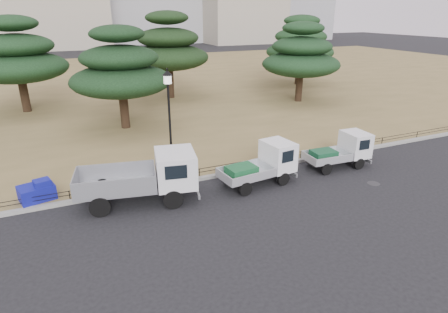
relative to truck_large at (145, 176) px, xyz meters
name	(u,v)px	position (x,y,z in m)	size (l,w,h in m)	color
ground	(242,199)	(3.94, -1.50, -1.21)	(220.00, 220.00, 0.00)	black
lawn	(122,84)	(3.94, 29.10, -1.14)	(120.00, 56.00, 0.15)	olive
curb	(219,175)	(3.94, 1.10, -1.13)	(120.00, 0.25, 0.16)	gray
truck_large	(145,176)	(0.00, 0.00, 0.00)	(5.28, 2.85, 2.18)	black
truck_kei_front	(263,164)	(5.55, -0.40, -0.25)	(3.82, 1.96, 1.94)	black
truck_kei_rear	(341,151)	(10.40, -0.28, -0.31)	(3.51, 1.66, 1.80)	black
street_lamp	(169,108)	(1.62, 1.40, 2.48)	(0.47, 0.47, 5.24)	black
pipe_fence	(218,168)	(3.94, 1.25, -0.77)	(38.00, 0.04, 0.40)	black
tarp_pile	(37,191)	(-4.30, 1.80, -0.69)	(1.61, 1.34, 0.93)	#14189C
manhole	(374,184)	(10.44, -2.70, -1.21)	(0.60, 0.60, 0.01)	#2D2D30
pine_west_near	(17,57)	(-5.39, 19.09, 3.22)	(7.43, 7.43, 7.43)	black
pine_center_left	(120,70)	(1.15, 11.21, 2.90)	(6.75, 6.75, 6.86)	black
pine_center_right	(168,49)	(6.85, 19.47, 3.42)	(7.30, 7.30, 7.74)	black
pine_east_near	(301,56)	(17.04, 13.29, 2.91)	(6.82, 6.82, 6.89)	black
pine_east_far	(300,45)	(21.92, 20.52, 3.17)	(7.31, 7.31, 7.34)	black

